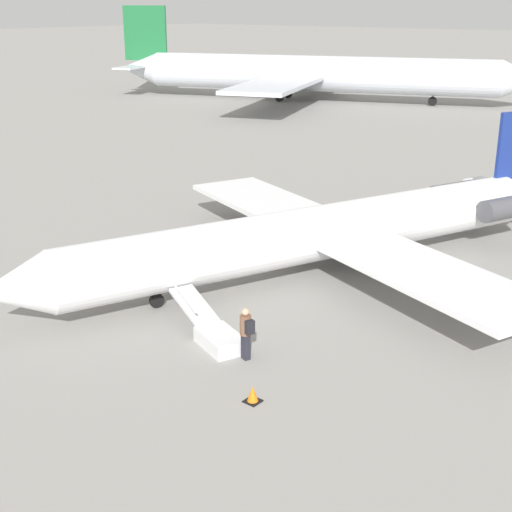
% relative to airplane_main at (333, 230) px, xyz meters
% --- Properties ---
extents(ground_plane, '(600.00, 600.00, 0.00)m').
position_rel_airplane_main_xyz_m(ground_plane, '(0.78, -0.29, -1.77)').
color(ground_plane, gray).
extents(airplane_main, '(26.37, 20.60, 5.94)m').
position_rel_airplane_main_xyz_m(airplane_main, '(0.00, 0.00, 0.00)').
color(airplane_main, white).
rests_on(airplane_main, ground).
extents(airplane_taxiing_distant, '(37.67, 48.00, 10.54)m').
position_rel_airplane_main_xyz_m(airplane_taxiing_distant, '(-45.28, -33.63, 1.36)').
color(airplane_taxiing_distant, silver).
rests_on(airplane_taxiing_distant, ground).
extents(boarding_stairs, '(2.33, 4.12, 1.55)m').
position_rel_airplane_main_xyz_m(boarding_stairs, '(8.21, 0.89, -1.42)').
color(boarding_stairs, silver).
rests_on(boarding_stairs, ground).
extents(passenger, '(0.44, 0.57, 1.74)m').
position_rel_airplane_main_xyz_m(passenger, '(8.44, 2.46, -0.77)').
color(passenger, '#23232D').
rests_on(passenger, ground).
extents(traffic_cone_near_stairs, '(0.44, 0.44, 0.49)m').
position_rel_airplane_main_xyz_m(traffic_cone_near_stairs, '(10.27, 4.26, -1.55)').
color(traffic_cone_near_stairs, black).
rests_on(traffic_cone_near_stairs, ground).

